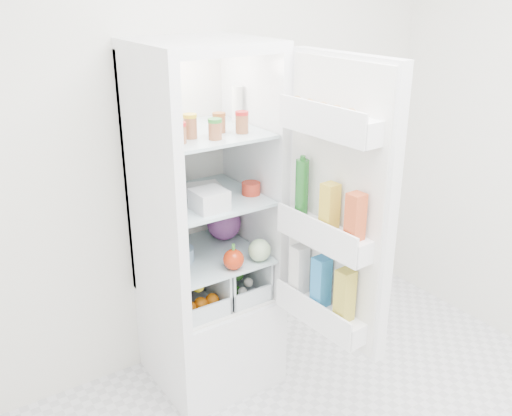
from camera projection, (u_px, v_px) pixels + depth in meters
room_walls at (443, 135)px, 1.79m from camera, size 3.02×3.02×2.61m
refrigerator at (204, 263)px, 2.99m from camera, size 0.60×0.60×1.80m
shelf_low at (209, 254)px, 2.91m from camera, size 0.49×0.53×0.01m
shelf_mid at (207, 198)px, 2.80m from camera, size 0.49×0.53×0.02m
shelf_top at (205, 132)px, 2.67m from camera, size 0.49×0.53×0.02m
crisper_left at (189, 283)px, 2.90m from camera, size 0.23×0.46×0.22m
crisper_right at (230, 271)px, 3.02m from camera, size 0.23×0.46×0.22m
condiment_jars at (210, 128)px, 2.54m from camera, size 0.38×0.16×0.08m
squeeze_bottle at (237, 105)px, 2.79m from camera, size 0.06×0.06×0.18m
tub_white at (209, 200)px, 2.62m from camera, size 0.15×0.15×0.09m
tin_red at (251, 188)px, 2.81m from camera, size 0.11×0.11×0.06m
foil_tray at (202, 190)px, 2.82m from camera, size 0.20×0.17×0.04m
red_cabbage at (224, 223)px, 3.04m from camera, size 0.18×0.18×0.18m
bell_pepper at (234, 259)px, 2.73m from camera, size 0.10×0.10×0.10m
mushroom_bowl at (179, 255)px, 2.82m from camera, size 0.17×0.17×0.07m
salad_bag at (259, 250)px, 2.81m from camera, size 0.11×0.11×0.11m
citrus_pile at (193, 292)px, 2.85m from camera, size 0.20×0.24×0.16m
veg_pile at (231, 278)px, 3.04m from camera, size 0.16×0.30×0.10m
fridge_door at (334, 213)px, 2.50m from camera, size 0.20×0.60×1.30m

